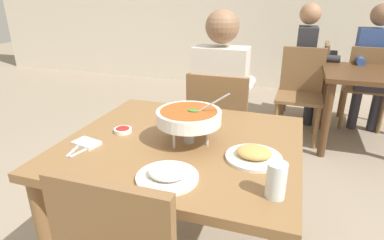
{
  "coord_description": "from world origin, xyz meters",
  "views": [
    {
      "loc": [
        0.47,
        -1.29,
        1.4
      ],
      "look_at": [
        0.0,
        0.15,
        0.79
      ],
      "focal_mm": 29.64,
      "sensor_mm": 36.0,
      "label": 1
    }
  ],
  "objects_px": {
    "dining_table_main": "(183,160)",
    "appetizer_plate": "(254,155)",
    "curry_bowl": "(189,117)",
    "chair_bg_right": "(300,88)",
    "patron_bg_middle": "(308,57)",
    "sauce_dish": "(123,130)",
    "chair_bg_left": "(366,83)",
    "rice_plate": "(167,175)",
    "patron_bg_left": "(373,61)",
    "chair_diner_main": "(219,125)",
    "diner_main": "(221,92)",
    "dining_table_far": "(380,87)",
    "chair_bg_middle": "(312,77)",
    "drink_glass": "(276,182)"
  },
  "relations": [
    {
      "from": "dining_table_main",
      "to": "appetizer_plate",
      "type": "relative_size",
      "value": 4.59
    },
    {
      "from": "patron_bg_middle",
      "to": "sauce_dish",
      "type": "bearing_deg",
      "value": -110.97
    },
    {
      "from": "chair_diner_main",
      "to": "sauce_dish",
      "type": "bearing_deg",
      "value": -112.41
    },
    {
      "from": "dining_table_far",
      "to": "chair_bg_right",
      "type": "height_order",
      "value": "chair_bg_right"
    },
    {
      "from": "dining_table_main",
      "to": "chair_bg_middle",
      "type": "height_order",
      "value": "chair_bg_middle"
    },
    {
      "from": "chair_diner_main",
      "to": "appetizer_plate",
      "type": "bearing_deg",
      "value": -67.8
    },
    {
      "from": "diner_main",
      "to": "sauce_dish",
      "type": "distance_m",
      "value": 0.87
    },
    {
      "from": "patron_bg_middle",
      "to": "patron_bg_left",
      "type": "bearing_deg",
      "value": 1.5
    },
    {
      "from": "diner_main",
      "to": "chair_bg_right",
      "type": "relative_size",
      "value": 1.46
    },
    {
      "from": "dining_table_main",
      "to": "chair_diner_main",
      "type": "xyz_separation_m",
      "value": [
        -0.0,
        0.78,
        -0.12
      ]
    },
    {
      "from": "chair_diner_main",
      "to": "rice_plate",
      "type": "bearing_deg",
      "value": -86.88
    },
    {
      "from": "chair_bg_right",
      "to": "patron_bg_middle",
      "type": "height_order",
      "value": "patron_bg_middle"
    },
    {
      "from": "appetizer_plate",
      "to": "diner_main",
      "type": "bearing_deg",
      "value": 111.45
    },
    {
      "from": "chair_diner_main",
      "to": "rice_plate",
      "type": "relative_size",
      "value": 3.75
    },
    {
      "from": "diner_main",
      "to": "appetizer_plate",
      "type": "xyz_separation_m",
      "value": [
        0.35,
        -0.89,
        0.01
      ]
    },
    {
      "from": "diner_main",
      "to": "chair_bg_middle",
      "type": "bearing_deg",
      "value": 67.85
    },
    {
      "from": "sauce_dish",
      "to": "chair_bg_middle",
      "type": "distance_m",
      "value": 2.68
    },
    {
      "from": "chair_bg_left",
      "to": "chair_bg_right",
      "type": "relative_size",
      "value": 1.0
    },
    {
      "from": "dining_table_far",
      "to": "chair_bg_middle",
      "type": "height_order",
      "value": "chair_bg_middle"
    },
    {
      "from": "chair_bg_left",
      "to": "patron_bg_left",
      "type": "bearing_deg",
      "value": 52.75
    },
    {
      "from": "dining_table_far",
      "to": "patron_bg_left",
      "type": "bearing_deg",
      "value": 88.52
    },
    {
      "from": "dining_table_main",
      "to": "diner_main",
      "type": "relative_size",
      "value": 0.84
    },
    {
      "from": "dining_table_far",
      "to": "patron_bg_middle",
      "type": "bearing_deg",
      "value": 139.86
    },
    {
      "from": "chair_bg_middle",
      "to": "patron_bg_left",
      "type": "relative_size",
      "value": 0.69
    },
    {
      "from": "dining_table_main",
      "to": "sauce_dish",
      "type": "height_order",
      "value": "sauce_dish"
    },
    {
      "from": "dining_table_main",
      "to": "patron_bg_middle",
      "type": "height_order",
      "value": "patron_bg_middle"
    },
    {
      "from": "sauce_dish",
      "to": "patron_bg_left",
      "type": "xyz_separation_m",
      "value": [
        1.57,
        2.43,
        -0.0
      ]
    },
    {
      "from": "curry_bowl",
      "to": "chair_bg_right",
      "type": "xyz_separation_m",
      "value": [
        0.51,
        1.99,
        -0.36
      ]
    },
    {
      "from": "drink_glass",
      "to": "dining_table_far",
      "type": "distance_m",
      "value": 2.35
    },
    {
      "from": "sauce_dish",
      "to": "dining_table_far",
      "type": "height_order",
      "value": "sauce_dish"
    },
    {
      "from": "chair_diner_main",
      "to": "diner_main",
      "type": "relative_size",
      "value": 0.69
    },
    {
      "from": "diner_main",
      "to": "patron_bg_middle",
      "type": "xyz_separation_m",
      "value": [
        0.6,
        1.6,
        0.0
      ]
    },
    {
      "from": "diner_main",
      "to": "drink_glass",
      "type": "distance_m",
      "value": 1.23
    },
    {
      "from": "patron_bg_left",
      "to": "dining_table_main",
      "type": "bearing_deg",
      "value": -117.1
    },
    {
      "from": "appetizer_plate",
      "to": "chair_bg_middle",
      "type": "distance_m",
      "value": 2.59
    },
    {
      "from": "chair_bg_right",
      "to": "sauce_dish",
      "type": "bearing_deg",
      "value": -113.77
    },
    {
      "from": "sauce_dish",
      "to": "chair_bg_left",
      "type": "bearing_deg",
      "value": 57.26
    },
    {
      "from": "rice_plate",
      "to": "chair_bg_right",
      "type": "bearing_deg",
      "value": 78.1
    },
    {
      "from": "chair_bg_left",
      "to": "dining_table_main",
      "type": "bearing_deg",
      "value": -116.92
    },
    {
      "from": "chair_bg_left",
      "to": "chair_bg_right",
      "type": "height_order",
      "value": "same"
    },
    {
      "from": "curry_bowl",
      "to": "dining_table_far",
      "type": "bearing_deg",
      "value": 57.8
    },
    {
      "from": "curry_bowl",
      "to": "patron_bg_middle",
      "type": "relative_size",
      "value": 0.25
    },
    {
      "from": "dining_table_far",
      "to": "rice_plate",
      "type": "bearing_deg",
      "value": -117.75
    },
    {
      "from": "appetizer_plate",
      "to": "dining_table_far",
      "type": "distance_m",
      "value": 2.16
    },
    {
      "from": "chair_diner_main",
      "to": "chair_bg_right",
      "type": "height_order",
      "value": "same"
    },
    {
      "from": "dining_table_far",
      "to": "patron_bg_middle",
      "type": "distance_m",
      "value": 0.83
    },
    {
      "from": "rice_plate",
      "to": "patron_bg_left",
      "type": "relative_size",
      "value": 0.18
    },
    {
      "from": "diner_main",
      "to": "patron_bg_middle",
      "type": "relative_size",
      "value": 1.0
    },
    {
      "from": "dining_table_main",
      "to": "rice_plate",
      "type": "xyz_separation_m",
      "value": [
        0.06,
        -0.34,
        0.13
      ]
    },
    {
      "from": "drink_glass",
      "to": "patron_bg_middle",
      "type": "relative_size",
      "value": 0.1
    }
  ]
}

